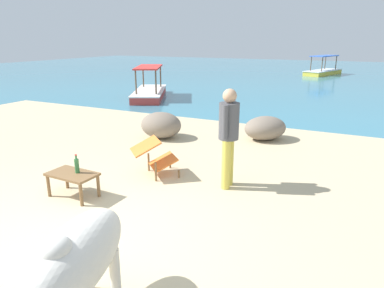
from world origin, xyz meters
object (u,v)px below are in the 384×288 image
object	(u,v)px
deck_chair_far	(154,155)
cow	(73,262)
low_bench_table	(73,177)
boat_red	(149,91)
person_standing	(229,131)
boat_yellow	(323,71)
bottle	(77,165)

from	to	relation	value
deck_chair_far	cow	bearing A→B (deg)	-115.04
low_bench_table	boat_red	distance (m)	9.59
deck_chair_far	person_standing	distance (m)	1.45
deck_chair_far	boat_red	bearing A→B (deg)	77.01
low_bench_table	boat_yellow	xyz separation A→B (m)	(1.28, 21.99, -0.07)
boat_yellow	bottle	bearing A→B (deg)	15.48
boat_yellow	boat_red	size ratio (longest dim) A/B	1.01
deck_chair_far	person_standing	xyz separation A→B (m)	(1.33, 0.11, 0.56)
bottle	person_standing	world-z (taller)	person_standing
person_standing	cow	bearing A→B (deg)	85.47
person_standing	boat_yellow	world-z (taller)	person_standing
low_bench_table	cow	bearing A→B (deg)	-42.92
cow	person_standing	bearing A→B (deg)	164.48
bottle	boat_red	world-z (taller)	boat_red
bottle	person_standing	distance (m)	2.40
cow	boat_red	distance (m)	12.18
low_bench_table	deck_chair_far	bearing A→B (deg)	64.82
boat_red	bottle	bearing A→B (deg)	179.93
low_bench_table	bottle	xyz separation A→B (m)	(0.06, 0.05, 0.18)
low_bench_table	bottle	world-z (taller)	bottle
bottle	boat_yellow	xyz separation A→B (m)	(1.22, 21.94, -0.25)
deck_chair_far	boat_yellow	distance (m)	20.71
deck_chair_far	bottle	bearing A→B (deg)	-162.23
bottle	cow	bearing A→B (deg)	-46.70
cow	low_bench_table	xyz separation A→B (m)	(-1.91, 1.91, -0.32)
cow	bottle	world-z (taller)	cow
bottle	boat_red	xyz separation A→B (m)	(-4.21, 8.59, -0.25)
boat_yellow	person_standing	bearing A→B (deg)	20.65
deck_chair_far	person_standing	size ratio (longest dim) A/B	0.57
deck_chair_far	low_bench_table	bearing A→B (deg)	-163.53
bottle	deck_chair_far	size ratio (longest dim) A/B	0.32
cow	boat_yellow	xyz separation A→B (m)	(-0.63, 23.90, -0.39)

